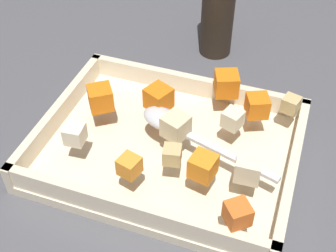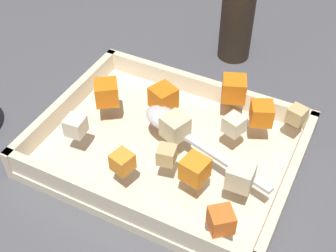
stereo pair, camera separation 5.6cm
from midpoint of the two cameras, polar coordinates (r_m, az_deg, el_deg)
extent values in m
plane|color=#4C4C51|center=(0.64, 3.79, -4.33)|extent=(4.00, 4.00, 0.00)
cube|color=beige|center=(0.64, 2.52, -3.25)|extent=(0.35, 0.26, 0.01)
cube|color=beige|center=(0.55, -3.07, -10.20)|extent=(0.35, 0.01, 0.03)
cube|color=beige|center=(0.71, 6.89, 4.69)|extent=(0.35, 0.01, 0.03)
cube|color=beige|center=(0.69, -10.23, 2.73)|extent=(0.01, 0.26, 0.03)
cube|color=beige|center=(0.60, 17.44, -6.91)|extent=(0.01, 0.26, 0.03)
cube|color=orange|center=(0.65, -5.26, 4.10)|extent=(0.05, 0.05, 0.03)
cube|color=orange|center=(0.66, 10.67, 4.53)|extent=(0.04, 0.04, 0.03)
cube|color=orange|center=(0.64, 1.92, 3.48)|extent=(0.04, 0.04, 0.03)
cube|color=orange|center=(0.63, 14.12, 1.43)|extent=(0.04, 0.04, 0.03)
cube|color=orange|center=(0.51, 9.87, -11.69)|extent=(0.04, 0.04, 0.03)
cube|color=orange|center=(0.56, -2.86, -4.64)|extent=(0.03, 0.03, 0.02)
cube|color=orange|center=(0.55, 6.32, -5.53)|extent=(0.03, 0.03, 0.03)
cube|color=beige|center=(0.61, 10.87, 0.06)|extent=(0.03, 0.03, 0.02)
cube|color=tan|center=(0.65, 18.23, 1.22)|extent=(0.03, 0.03, 0.02)
cube|color=tan|center=(0.57, 2.67, -3.76)|extent=(0.03, 0.03, 0.02)
cube|color=beige|center=(0.60, 3.61, -0.17)|extent=(0.04, 0.04, 0.03)
cube|color=beige|center=(0.55, 11.99, -6.22)|extent=(0.03, 0.03, 0.03)
cube|color=silver|center=(0.61, -8.93, -0.09)|extent=(0.03, 0.03, 0.02)
ellipsoid|color=silver|center=(0.62, 2.18, 0.85)|extent=(0.07, 0.05, 0.02)
cube|color=silver|center=(0.58, 9.74, -4.39)|extent=(0.14, 0.05, 0.01)
camera|label=1|loc=(0.03, -87.34, 2.53)|focal=48.74mm
camera|label=2|loc=(0.03, 92.66, -2.53)|focal=48.74mm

